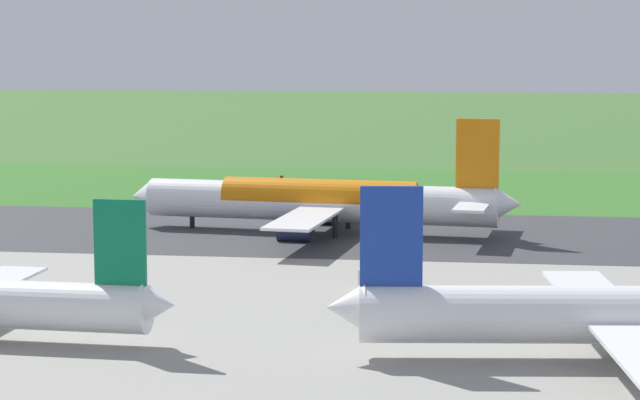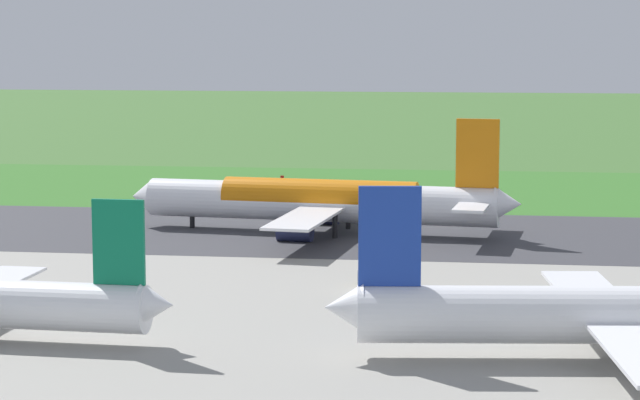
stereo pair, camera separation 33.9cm
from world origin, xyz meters
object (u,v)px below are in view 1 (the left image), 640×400
(service_truck_baggage, at_px, (375,278))
(traffic_cone_orange, at_px, (231,194))
(airliner_parked_near, at_px, (623,314))
(no_stopping_sign, at_px, (282,182))
(airliner_main, at_px, (323,201))

(service_truck_baggage, height_order, traffic_cone_orange, service_truck_baggage)
(airliner_parked_near, height_order, no_stopping_sign, airliner_parked_near)
(airliner_parked_near, xyz_separation_m, no_stopping_sign, (45.73, -106.38, -2.39))
(airliner_main, bearing_deg, traffic_cone_orange, -61.51)
(airliner_main, bearing_deg, service_truck_baggage, 105.54)
(airliner_main, distance_m, traffic_cone_orange, 42.34)
(service_truck_baggage, distance_m, no_stopping_sign, 84.21)
(airliner_main, distance_m, no_stopping_sign, 45.71)
(airliner_parked_near, relative_size, service_truck_baggage, 8.17)
(airliner_parked_near, distance_m, traffic_cone_orange, 112.94)
(airliner_main, bearing_deg, airliner_parked_near, 117.82)
(airliner_main, xyz_separation_m, service_truck_baggage, (-10.34, 37.17, -2.95))
(airliner_parked_near, bearing_deg, service_truck_baggage, -48.23)
(airliner_main, relative_size, airliner_parked_near, 1.09)
(service_truck_baggage, bearing_deg, airliner_parked_near, 131.77)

